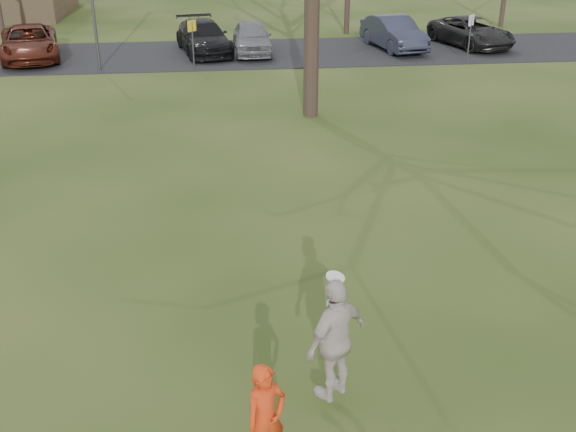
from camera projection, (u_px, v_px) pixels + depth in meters
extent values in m
cube|color=black|center=(238.00, 54.00, 32.08)|extent=(62.00, 6.50, 0.04)
imported|color=red|center=(266.00, 419.00, 8.74)|extent=(0.70, 0.63, 1.61)
imported|color=#521F13|center=(29.00, 43.00, 30.65)|extent=(3.50, 5.65, 1.46)
imported|color=black|center=(203.00, 37.00, 31.86)|extent=(2.95, 5.28, 1.45)
imported|color=slate|center=(252.00, 37.00, 31.78)|extent=(1.76, 4.29, 1.46)
imported|color=#2C2F42|center=(394.00, 33.00, 32.62)|extent=(2.47, 4.82, 1.52)
imported|color=black|center=(471.00, 32.00, 33.30)|extent=(3.53, 5.33, 1.36)
imported|color=beige|center=(336.00, 340.00, 9.64)|extent=(1.17, 1.07, 1.92)
cylinder|color=white|center=(335.00, 277.00, 9.49)|extent=(0.28, 0.27, 0.11)
cylinder|color=#47474C|center=(193.00, 47.00, 28.77)|extent=(0.06, 0.06, 2.00)
cube|color=yellow|center=(192.00, 26.00, 28.40)|extent=(0.35, 0.35, 0.45)
cylinder|color=#47474C|center=(469.00, 40.00, 29.97)|extent=(0.06, 0.06, 2.00)
cube|color=silver|center=(471.00, 20.00, 29.61)|extent=(0.35, 0.35, 0.45)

